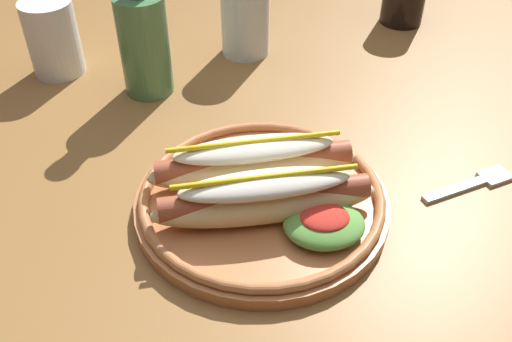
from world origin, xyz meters
The scene contains 6 objects.
dining_table centered at (0.00, 0.00, 0.65)m, with size 1.16×1.05×0.74m.
hot_dog_plate centered at (0.00, -0.17, 0.77)m, with size 0.28×0.28×0.08m.
fork centered at (0.25, -0.15, 0.74)m, with size 0.12×0.06×0.00m.
water_cup centered at (0.02, 0.20, 0.81)m, with size 0.08×0.08×0.14m, color silver.
extra_cup centered at (-0.27, 0.17, 0.80)m, with size 0.08×0.08×0.11m, color white.
glass_bottle centered at (-0.13, 0.10, 0.82)m, with size 0.07×0.07×0.21m.
Camera 1 is at (-0.05, -0.63, 1.19)m, focal length 40.12 mm.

